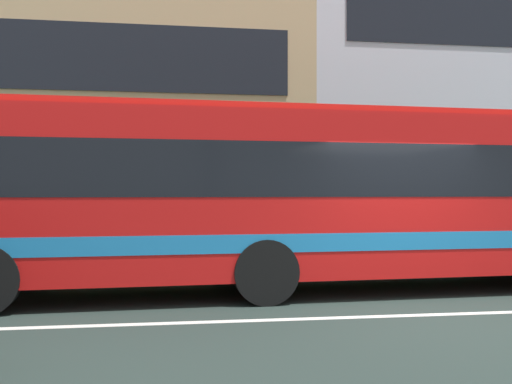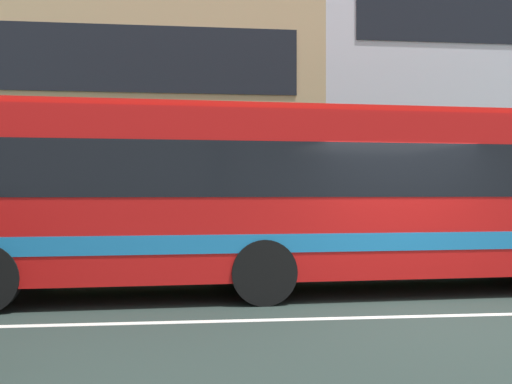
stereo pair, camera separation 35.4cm
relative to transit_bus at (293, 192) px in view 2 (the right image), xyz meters
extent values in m
plane|color=#25322D|center=(1.55, -2.23, -1.71)|extent=(160.00, 160.00, 0.00)
cube|color=silver|center=(1.55, -2.23, -1.71)|extent=(60.00, 0.16, 0.01)
cube|color=#154D1C|center=(1.31, 3.52, -1.25)|extent=(22.36, 1.10, 0.93)
cube|color=red|center=(0.00, 0.00, -0.05)|extent=(11.51, 3.03, 2.63)
cube|color=black|center=(0.00, 0.00, 0.35)|extent=(10.83, 3.01, 0.84)
cube|color=#1D77B7|center=(0.00, 0.00, -0.77)|extent=(11.28, 3.04, 0.28)
cube|color=red|center=(0.00, 0.00, 1.33)|extent=(11.04, 2.60, 0.12)
cylinder|color=black|center=(4.65, 1.37, -1.21)|extent=(1.01, 0.33, 1.00)
cylinder|color=black|center=(-0.76, 1.12, -1.21)|extent=(1.01, 0.33, 1.00)
cylinder|color=black|center=(-0.65, -1.18, -1.21)|extent=(1.01, 0.33, 1.00)
cylinder|color=black|center=(-4.75, 0.93, -1.21)|extent=(1.01, 0.33, 1.00)
camera|label=1|loc=(-2.07, -9.81, -0.01)|focal=40.45mm
camera|label=2|loc=(-1.72, -9.86, -0.01)|focal=40.45mm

